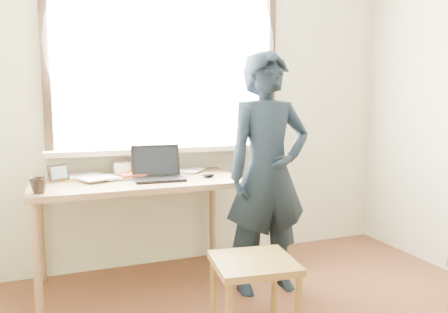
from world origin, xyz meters
name	(u,v)px	position (x,y,z in m)	size (l,w,h in m)	color
room_shell	(314,19)	(-0.02, 0.20, 1.64)	(3.52, 4.02, 2.61)	beige
desk	(138,190)	(-0.51, 1.63, 0.68)	(1.42, 0.71, 0.76)	olive
laptop	(158,171)	(-0.38, 1.60, 0.81)	(0.35, 0.29, 0.23)	black
mug_white	(122,169)	(-0.59, 1.80, 0.81)	(0.13, 0.13, 0.10)	white
mug_dark	(39,186)	(-1.14, 1.38, 0.81)	(0.10, 0.10, 0.09)	black
mouse	(208,175)	(-0.03, 1.53, 0.78)	(0.09, 0.06, 0.03)	black
desk_clutter	(97,174)	(-0.77, 1.85, 0.78)	(0.60, 0.50, 0.04)	#AD3D20
book_a	(68,177)	(-0.97, 1.84, 0.77)	(0.20, 0.27, 0.03)	white
book_b	(179,170)	(-0.15, 1.88, 0.77)	(0.18, 0.24, 0.02)	white
picture_frame	(58,174)	(-1.03, 1.73, 0.81)	(0.13, 0.08, 0.11)	black
work_chair	(254,272)	(-0.05, 0.69, 0.37)	(0.48, 0.46, 0.44)	brown
person	(268,173)	(0.29, 1.23, 0.82)	(0.60, 0.39, 1.63)	black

